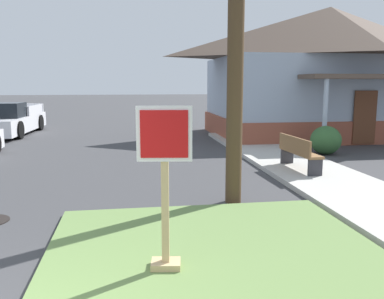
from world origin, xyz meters
The scene contains 7 objects.
grass_corner_patch centered at (2.51, 1.26, 0.04)m, with size 4.58×5.67×0.08m, color #668447.
sidewalk_strip centered at (6.00, 5.73, 0.06)m, with size 2.20×17.88×0.12m, color #B2AFA8.
stop_sign centered at (1.78, 1.58, 1.01)m, with size 0.65×0.33×2.00m.
pickup_truck_white centered at (-3.99, 16.36, 0.62)m, with size 2.23×5.57×1.48m.
street_bench centered at (5.68, 6.69, 0.59)m, with size 0.48×1.79×0.85m.
corner_house centered at (10.14, 14.08, 2.87)m, with size 10.37×7.74×5.58m.
shrub_near_porch centered at (7.78, 9.33, 0.47)m, with size 1.00×1.00×0.94m, color #325C2F.
Camera 1 is at (1.37, -3.16, 2.34)m, focal length 38.26 mm.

